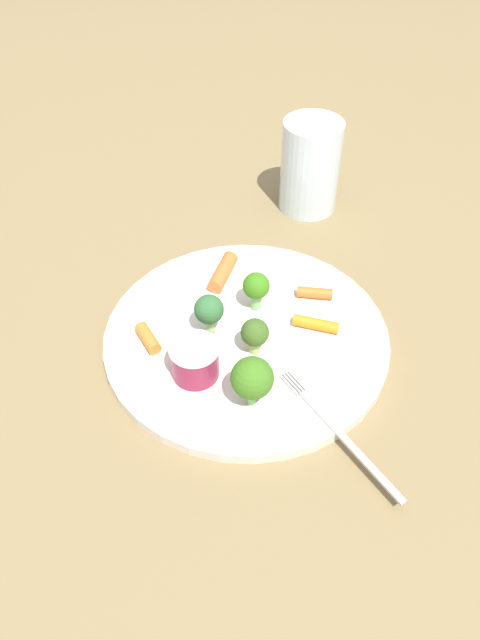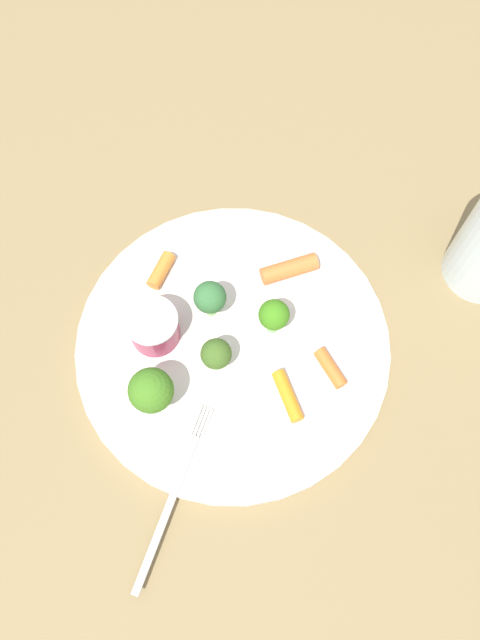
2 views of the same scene
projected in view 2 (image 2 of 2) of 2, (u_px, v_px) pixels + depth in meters
name	position (u px, v px, depth m)	size (l,w,h in m)	color
ground_plane	(233.00, 347.00, 0.59)	(2.40, 2.40, 0.00)	olive
plate	(233.00, 345.00, 0.58)	(0.30, 0.30, 0.01)	silver
sauce_cup	(153.00, 331.00, 0.56)	(0.05, 0.05, 0.04)	maroon
broccoli_floret_0	(216.00, 355.00, 0.55)	(0.03, 0.03, 0.04)	#9BBA63
broccoli_floret_1	(274.00, 316.00, 0.56)	(0.03, 0.03, 0.05)	#82C375
broccoli_floret_2	(210.00, 298.00, 0.56)	(0.03, 0.03, 0.05)	#95C673
broccoli_floret_3	(151.00, 391.00, 0.52)	(0.04, 0.04, 0.06)	#80C161
carrot_stick_0	(288.00, 396.00, 0.55)	(0.01, 0.01, 0.05)	orange
carrot_stick_1	(289.00, 269.00, 0.60)	(0.02, 0.02, 0.06)	orange
carrot_stick_2	(330.00, 368.00, 0.56)	(0.01, 0.01, 0.04)	orange
carrot_stick_3	(161.00, 270.00, 0.60)	(0.01, 0.01, 0.04)	orange
fork	(175.00, 492.00, 0.52)	(0.16, 0.05, 0.00)	#B9B4B0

